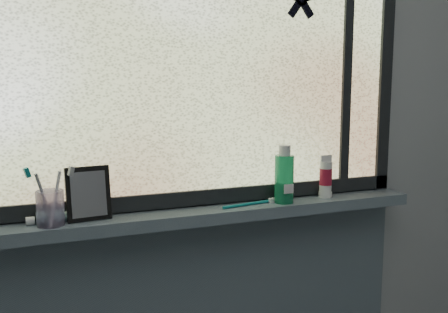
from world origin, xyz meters
TOP-DOWN VIEW (x-y plane):
  - wall_back at (0.00, 1.30)m, footprint 3.00×0.01m
  - windowsill at (0.00, 1.23)m, footprint 1.62×0.14m
  - window_pane at (0.00, 1.28)m, footprint 1.50×0.01m
  - frame_bottom at (0.00, 1.28)m, footprint 1.60×0.03m
  - frame_right at (0.78, 1.28)m, footprint 0.05×0.03m
  - frame_mullion at (0.60, 1.28)m, footprint 0.03×0.03m
  - vanity_mirror at (-0.34, 1.23)m, footprint 0.14×0.08m
  - toothpaste_tube at (-0.44, 1.24)m, footprint 0.21×0.05m
  - toothbrush_cup at (-0.46, 1.21)m, footprint 0.10×0.10m
  - toothbrush_lying at (0.17, 1.22)m, footprint 0.23×0.06m
  - mouthwash_bottle at (0.31, 1.21)m, footprint 0.08×0.08m
  - cream_tube at (0.50, 1.23)m, footprint 0.05×0.05m

SIDE VIEW (x-z plane):
  - windowsill at x=0.00m, z-range 0.98..1.02m
  - toothbrush_lying at x=0.17m, z-range 1.02..1.04m
  - toothpaste_tube at x=-0.44m, z-range 1.02..1.06m
  - frame_bottom at x=0.00m, z-range 1.02..1.07m
  - toothbrush_cup at x=-0.46m, z-range 1.02..1.12m
  - vanity_mirror at x=-0.34m, z-range 1.02..1.18m
  - cream_tube at x=0.50m, z-range 1.05..1.16m
  - mouthwash_bottle at x=0.31m, z-range 1.04..1.20m
  - wall_back at x=0.00m, z-range 0.00..2.50m
  - frame_right at x=0.78m, z-range 0.98..2.08m
  - window_pane at x=0.00m, z-range 1.03..2.03m
  - frame_mullion at x=0.60m, z-range 1.03..2.03m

